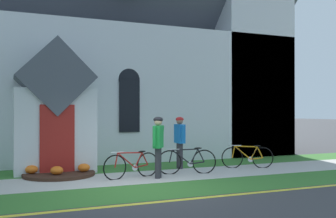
# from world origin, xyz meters

# --- Properties ---
(ground) EXTENTS (140.00, 140.00, 0.00)m
(ground) POSITION_xyz_m (0.00, 4.00, 0.00)
(ground) COLOR #3D3D3F
(sidewalk_slab) EXTENTS (32.00, 2.08, 0.01)m
(sidewalk_slab) POSITION_xyz_m (0.94, 1.54, 0.01)
(sidewalk_slab) COLOR #B7B5AD
(sidewalk_slab) RESTS_ON ground
(grass_verge) EXTENTS (32.00, 1.85, 0.01)m
(grass_verge) POSITION_xyz_m (0.94, -0.42, 0.00)
(grass_verge) COLOR #38722D
(grass_verge) RESTS_ON ground
(church_lawn) EXTENTS (24.00, 1.84, 0.01)m
(church_lawn) POSITION_xyz_m (0.94, 3.50, 0.00)
(church_lawn) COLOR #38722D
(church_lawn) RESTS_ON ground
(curb_paint_stripe) EXTENTS (28.00, 0.16, 0.01)m
(curb_paint_stripe) POSITION_xyz_m (0.94, -1.49, 0.00)
(curb_paint_stripe) COLOR yellow
(curb_paint_stripe) RESTS_ON ground
(church_building) EXTENTS (15.48, 11.07, 14.11)m
(church_building) POSITION_xyz_m (1.46, 8.72, 4.95)
(church_building) COLOR silver
(church_building) RESTS_ON ground
(church_sign) EXTENTS (2.17, 0.21, 1.85)m
(church_sign) POSITION_xyz_m (-1.72, 3.24, 1.25)
(church_sign) COLOR #474C56
(church_sign) RESTS_ON ground
(flower_bed) EXTENTS (2.07, 2.07, 0.34)m
(flower_bed) POSITION_xyz_m (-1.73, 2.68, 0.09)
(flower_bed) COLOR #382319
(flower_bed) RESTS_ON ground
(bicycle_blue) EXTENTS (1.78, 0.46, 0.82)m
(bicycle_blue) POSITION_xyz_m (1.92, 1.59, 0.38)
(bicycle_blue) COLOR black
(bicycle_blue) RESTS_ON ground
(bicycle_green) EXTENTS (1.75, 0.42, 0.79)m
(bicycle_green) POSITION_xyz_m (0.16, 1.52, 0.37)
(bicycle_green) COLOR black
(bicycle_green) RESTS_ON ground
(bicycle_black) EXTENTS (1.63, 0.70, 0.79)m
(bicycle_black) POSITION_xyz_m (4.33, 1.93, 0.37)
(bicycle_black) COLOR black
(bicycle_black) RESTS_ON ground
(cyclist_in_blue_jersey) EXTENTS (0.49, 0.58, 1.75)m
(cyclist_in_blue_jersey) POSITION_xyz_m (0.84, 1.20, 1.03)
(cyclist_in_blue_jersey) COLOR #2D2D33
(cyclist_in_blue_jersey) RESTS_ON ground
(cyclist_in_red_jersey) EXTENTS (0.28, 0.75, 1.72)m
(cyclist_in_red_jersey) POSITION_xyz_m (2.15, 2.66, 1.01)
(cyclist_in_red_jersey) COLOR #2D2D33
(cyclist_in_red_jersey) RESTS_ON ground
(roadside_conifer) EXTENTS (4.03, 4.03, 8.51)m
(roadside_conifer) POSITION_xyz_m (7.45, 8.36, 5.38)
(roadside_conifer) COLOR #4C3823
(roadside_conifer) RESTS_ON ground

